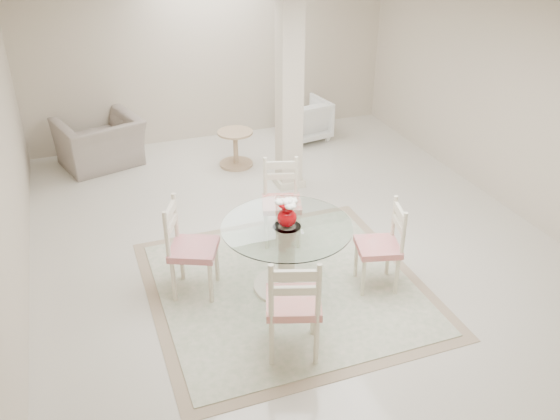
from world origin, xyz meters
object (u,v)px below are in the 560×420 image
object	(u,v)px
recliner_taupe	(100,143)
side_table	(236,150)
dining_chair_north	(281,195)
dining_chair_west	(186,242)
armchair_white	(304,119)
dining_table	(287,257)
red_vase	(287,213)
column	(289,93)
dining_chair_south	(294,299)
dining_chair_east	(385,240)

from	to	relation	value
recliner_taupe	side_table	bearing A→B (deg)	143.38
dining_chair_north	dining_chair_west	distance (m)	1.44
armchair_white	dining_chair_west	bearing A→B (deg)	43.25
dining_table	dining_chair_west	distance (m)	1.05
dining_table	red_vase	distance (m)	0.53
column	recliner_taupe	distance (m)	3.07
dining_chair_north	side_table	size ratio (longest dim) A/B	2.03
dining_table	dining_chair_south	bearing A→B (deg)	-107.25
column	dining_chair_north	size ratio (longest dim) A/B	2.41
recliner_taupe	dining_chair_east	bearing A→B (deg)	104.26
dining_chair_west	recliner_taupe	bearing A→B (deg)	32.96
dining_chair_east	dining_chair_south	world-z (taller)	dining_chair_south
column	dining_chair_east	size ratio (longest dim) A/B	2.50
dining_table	dining_chair_west	xyz separation A→B (m)	(-0.98, 0.31, 0.22)
dining_chair_east	dining_chair_south	size ratio (longest dim) A/B	0.89
dining_table	dining_chair_north	xyz separation A→B (m)	(0.30, 0.98, 0.20)
dining_chair_east	side_table	world-z (taller)	dining_chair_east
side_table	red_vase	bearing A→B (deg)	-96.87
dining_chair_east	dining_chair_south	xyz separation A→B (m)	(-1.28, -0.68, 0.07)
dining_chair_west	dining_table	bearing A→B (deg)	-83.35
dining_chair_north	dining_chair_south	xyz separation A→B (m)	(-0.61, -1.96, 0.05)
column	dining_chair_west	distance (m)	2.86
dining_chair_west	dining_chair_south	xyz separation A→B (m)	(0.67, -1.29, 0.02)
dining_table	red_vase	bearing A→B (deg)	-18.43
column	dining_chair_west	world-z (taller)	column
column	dining_chair_east	distance (m)	2.74
column	dining_chair_south	distance (m)	3.60
dining_chair_west	dining_chair_south	distance (m)	1.46
dining_chair_south	armchair_white	distance (m)	5.28
dining_chair_south	side_table	bearing A→B (deg)	-80.51
recliner_taupe	armchair_white	bearing A→B (deg)	162.66
recliner_taupe	red_vase	bearing A→B (deg)	94.85
dining_chair_west	armchair_white	bearing A→B (deg)	-13.48
dining_table	side_table	bearing A→B (deg)	83.11
dining_chair_west	red_vase	bearing A→B (deg)	-83.35
dining_table	dining_chair_south	distance (m)	1.06
red_vase	dining_chair_south	size ratio (longest dim) A/B	0.25
dining_table	recliner_taupe	bearing A→B (deg)	111.29
red_vase	dining_chair_east	bearing A→B (deg)	-16.93
recliner_taupe	dining_chair_north	bearing A→B (deg)	105.43
column	red_vase	distance (m)	2.53
recliner_taupe	dining_table	bearing A→B (deg)	94.84
dining_chair_west	recliner_taupe	xyz separation A→B (m)	(-0.55, 3.60, -0.24)
red_vase	dining_chair_north	xyz separation A→B (m)	(0.30, 0.98, -0.33)
column	side_table	size ratio (longest dim) A/B	4.90
red_vase	dining_chair_south	world-z (taller)	dining_chair_south
red_vase	recliner_taupe	bearing A→B (deg)	111.30
dining_chair_east	red_vase	bearing A→B (deg)	-92.52
recliner_taupe	armchair_white	size ratio (longest dim) A/B	1.55
dining_chair_south	armchair_white	xyz separation A→B (m)	(2.08, 4.84, -0.30)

